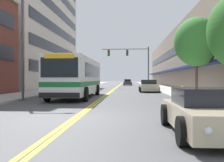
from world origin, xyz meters
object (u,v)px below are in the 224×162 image
(car_red_parked_left_mid, at_px, (75,86))
(fire_hydrant, at_px, (183,92))
(traffic_signal_mast, at_px, (132,58))
(car_champagne_parked_right_mid, at_px, (149,86))
(car_beige_parked_right_foreground, at_px, (208,112))
(street_lamp_left_near, at_px, (26,28))
(car_silver_parked_left_far, at_px, (89,85))
(car_dark_grey_moving_lead, at_px, (128,82))
(city_bus, at_px, (77,76))
(street_tree_right_mid, at_px, (197,42))

(car_red_parked_left_mid, bearing_deg, fire_hydrant, -48.50)
(traffic_signal_mast, bearing_deg, car_champagne_parked_right_mid, -80.01)
(car_beige_parked_right_foreground, xyz_separation_m, traffic_signal_mast, (-1.58, 32.06, 4.11))
(fire_hydrant, bearing_deg, car_champagne_parked_right_mid, 97.92)
(car_champagne_parked_right_mid, xyz_separation_m, street_lamp_left_near, (-9.48, -12.16, 4.41))
(car_silver_parked_left_far, height_order, car_beige_parked_right_foreground, car_beige_parked_right_foreground)
(car_dark_grey_moving_lead, bearing_deg, car_red_parked_left_mid, -102.69)
(city_bus, relative_size, car_dark_grey_moving_lead, 2.44)
(street_lamp_left_near, bearing_deg, car_dark_grey_moving_lead, 80.38)
(car_red_parked_left_mid, relative_size, traffic_signal_mast, 0.60)
(car_beige_parked_right_foreground, bearing_deg, car_red_parked_left_mid, 110.78)
(car_red_parked_left_mid, relative_size, car_champagne_parked_right_mid, 1.02)
(city_bus, relative_size, traffic_signal_mast, 1.45)
(car_red_parked_left_mid, relative_size, car_silver_parked_left_far, 0.95)
(car_silver_parked_left_far, relative_size, car_dark_grey_moving_lead, 1.06)
(car_champagne_parked_right_mid, height_order, traffic_signal_mast, traffic_signal_mast)
(car_silver_parked_left_far, bearing_deg, car_red_parked_left_mid, -90.92)
(street_lamp_left_near, bearing_deg, traffic_signal_mast, 70.79)
(car_red_parked_left_mid, bearing_deg, street_tree_right_mid, -37.19)
(car_champagne_parked_right_mid, bearing_deg, fire_hydrant, -82.08)
(traffic_signal_mast, relative_size, street_tree_right_mid, 1.15)
(city_bus, xyz_separation_m, car_silver_parked_left_far, (-2.13, 19.77, -1.19))
(car_silver_parked_left_far, bearing_deg, car_beige_parked_right_foreground, -75.54)
(car_silver_parked_left_far, distance_m, fire_hydrant, 24.15)
(car_red_parked_left_mid, xyz_separation_m, traffic_signal_mast, (7.10, 9.19, 4.10))
(street_lamp_left_near, bearing_deg, city_bus, 49.00)
(car_silver_parked_left_far, xyz_separation_m, fire_hydrant, (10.21, -21.88, 0.00))
(street_lamp_left_near, bearing_deg, street_tree_right_mid, 16.81)
(city_bus, height_order, street_tree_right_mid, street_tree_right_mid)
(city_bus, bearing_deg, car_red_parked_left_mid, 103.41)
(city_bus, bearing_deg, car_dark_grey_moving_lead, 83.86)
(fire_hydrant, bearing_deg, car_silver_parked_left_far, 115.03)
(car_silver_parked_left_far, xyz_separation_m, street_tree_right_mid, (11.89, -19.30, 3.97))
(car_beige_parked_right_foreground, bearing_deg, city_bus, 115.73)
(car_red_parked_left_mid, bearing_deg, city_bus, -76.59)
(car_dark_grey_moving_lead, distance_m, street_lamp_left_near, 42.11)
(car_silver_parked_left_far, distance_m, car_beige_parked_right_foreground, 34.11)
(car_silver_parked_left_far, height_order, traffic_signal_mast, traffic_signal_mast)
(car_champagne_parked_right_mid, bearing_deg, street_lamp_left_near, -127.94)
(traffic_signal_mast, bearing_deg, car_red_parked_left_mid, -127.70)
(city_bus, xyz_separation_m, car_dark_grey_moving_lead, (4.08, 37.94, -1.10))
(car_silver_parked_left_far, distance_m, street_tree_right_mid, 23.01)
(car_beige_parked_right_foreground, distance_m, street_tree_right_mid, 14.68)
(car_dark_grey_moving_lead, distance_m, traffic_signal_mast, 19.57)
(street_tree_right_mid, bearing_deg, fire_hydrant, -122.99)
(city_bus, bearing_deg, street_tree_right_mid, 2.78)
(fire_hydrant, bearing_deg, traffic_signal_mast, 98.91)
(traffic_signal_mast, xyz_separation_m, street_tree_right_mid, (4.96, -18.33, -0.17))
(car_beige_parked_right_foreground, xyz_separation_m, car_dark_grey_moving_lead, (-2.31, 51.19, 0.06))
(city_bus, xyz_separation_m, car_champagne_parked_right_mid, (6.57, 8.81, -1.10))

